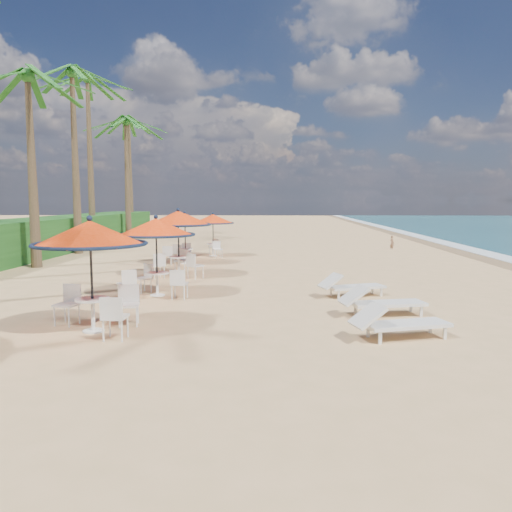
{
  "coord_description": "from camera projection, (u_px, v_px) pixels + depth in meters",
  "views": [
    {
      "loc": [
        -1.45,
        -10.31,
        2.72
      ],
      "look_at": [
        -2.0,
        3.26,
        1.2
      ],
      "focal_mm": 35.0,
      "sensor_mm": 36.0,
      "label": 1
    }
  ],
  "objects": [
    {
      "name": "lounger_near",
      "position": [
        397.0,
        322.0,
        9.79
      ],
      "size": [
        2.08,
        1.15,
        0.71
      ],
      "rotation": [
        0.0,
        0.0,
        0.28
      ],
      "color": "silver",
      "rests_on": "ground"
    },
    {
      "name": "palm_6",
      "position": [
        126.0,
        129.0,
        32.92
      ],
      "size": [
        5.0,
        5.0,
        8.16
      ],
      "color": "brown",
      "rests_on": "ground"
    },
    {
      "name": "station_3",
      "position": [
        184.0,
        225.0,
        21.32
      ],
      "size": [
        2.17,
        2.17,
        2.26
      ],
      "color": "black",
      "rests_on": "ground"
    },
    {
      "name": "station_4",
      "position": [
        213.0,
        223.0,
        24.23
      ],
      "size": [
        2.05,
        2.13,
        2.14
      ],
      "color": "black",
      "rests_on": "ground"
    },
    {
      "name": "person",
      "position": [
        392.0,
        242.0,
        27.65
      ],
      "size": [
        0.31,
        0.36,
        0.83
      ],
      "primitive_type": "imported",
      "rotation": [
        0.0,
        0.0,
        1.99
      ],
      "color": "#93684B",
      "rests_on": "ground"
    },
    {
      "name": "ground",
      "position": [
        345.0,
        330.0,
        10.48
      ],
      "size": [
        160.0,
        160.0,
        0.0
      ],
      "primitive_type": "plane",
      "color": "tan",
      "rests_on": "ground"
    },
    {
      "name": "palm_4",
      "position": [
        72.0,
        83.0,
        24.69
      ],
      "size": [
        5.0,
        5.0,
        9.29
      ],
      "color": "brown",
      "rests_on": "ground"
    },
    {
      "name": "station_2",
      "position": [
        178.0,
        226.0,
        17.74
      ],
      "size": [
        2.35,
        2.35,
        2.45
      ],
      "color": "black",
      "rests_on": "ground"
    },
    {
      "name": "palm_7",
      "position": [
        129.0,
        128.0,
        37.81
      ],
      "size": [
        5.0,
        5.0,
        8.98
      ],
      "color": "brown",
      "rests_on": "ground"
    },
    {
      "name": "lounger_far",
      "position": [
        350.0,
        285.0,
        14.12
      ],
      "size": [
        1.99,
        1.2,
        0.68
      ],
      "rotation": [
        0.0,
        0.0,
        0.35
      ],
      "color": "silver",
      "rests_on": "ground"
    },
    {
      "name": "station_0",
      "position": [
        92.0,
        247.0,
        10.21
      ],
      "size": [
        2.31,
        2.31,
        2.41
      ],
      "color": "black",
      "rests_on": "ground"
    },
    {
      "name": "lounger_mid",
      "position": [
        380.0,
        302.0,
        11.77
      ],
      "size": [
        2.12,
        1.04,
        0.73
      ],
      "rotation": [
        0.0,
        0.0,
        0.21
      ],
      "color": "silver",
      "rests_on": "ground"
    },
    {
      "name": "palm_5",
      "position": [
        88.0,
        89.0,
        29.64
      ],
      "size": [
        5.0,
        5.0,
        10.17
      ],
      "color": "brown",
      "rests_on": "ground"
    },
    {
      "name": "scrub_hedge",
      "position": [
        1.0,
        242.0,
        21.84
      ],
      "size": [
        3.0,
        40.0,
        1.8
      ],
      "primitive_type": "cube",
      "color": "#194716",
      "rests_on": "ground"
    },
    {
      "name": "station_1",
      "position": [
        155.0,
        237.0,
        14.07
      ],
      "size": [
        2.21,
        2.21,
        2.31
      ],
      "color": "black",
      "rests_on": "ground"
    },
    {
      "name": "palm_3",
      "position": [
        28.0,
        87.0,
        19.58
      ],
      "size": [
        5.0,
        5.0,
        7.86
      ],
      "color": "brown",
      "rests_on": "ground"
    }
  ]
}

